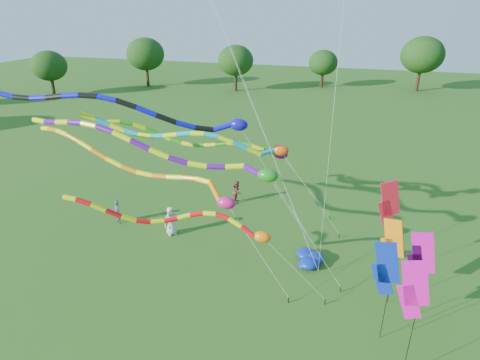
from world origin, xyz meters
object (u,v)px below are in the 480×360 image
(tube_kite_red, at_px, (192,222))
(person_b, at_px, (117,212))
(tube_kite_orange, at_px, (148,170))
(person_c, at_px, (237,192))
(blue_nylon_heap, at_px, (309,261))
(person_a, at_px, (171,221))

(tube_kite_red, distance_m, person_b, 9.51)
(tube_kite_red, distance_m, tube_kite_orange, 4.31)
(person_b, relative_size, person_c, 0.96)
(blue_nylon_heap, xyz_separation_m, person_c, (-5.91, 6.08, 0.55))
(blue_nylon_heap, height_order, person_b, person_b)
(person_b, height_order, person_c, person_c)
(tube_kite_orange, height_order, person_c, tube_kite_orange)
(person_c, bearing_deg, person_b, 129.06)
(person_c, bearing_deg, tube_kite_orange, 163.71)
(tube_kite_orange, xyz_separation_m, person_c, (2.43, 7.58, -4.36))
(tube_kite_red, distance_m, person_c, 10.51)
(tube_kite_red, xyz_separation_m, blue_nylon_heap, (4.96, 3.90, -3.72))
(tube_kite_orange, xyz_separation_m, person_a, (-0.14, 2.33, -4.26))
(tube_kite_red, relative_size, person_a, 6.15)
(blue_nylon_heap, bearing_deg, person_b, 174.96)
(tube_kite_red, bearing_deg, person_c, 85.55)
(tube_kite_red, xyz_separation_m, person_b, (-7.43, 4.99, -3.20))
(tube_kite_red, height_order, person_c, tube_kite_red)
(tube_kite_orange, relative_size, blue_nylon_heap, 8.50)
(tube_kite_red, relative_size, blue_nylon_heap, 6.35)
(tube_kite_red, bearing_deg, person_b, 136.25)
(blue_nylon_heap, bearing_deg, person_a, 174.43)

